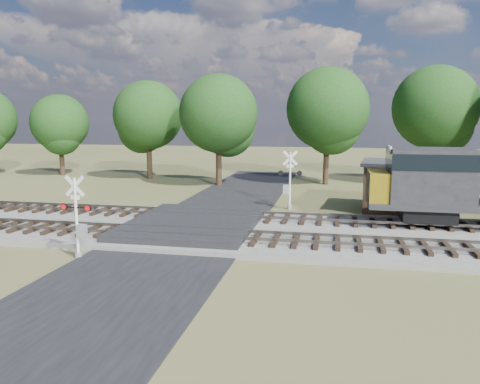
# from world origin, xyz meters

# --- Properties ---
(ground) EXTENTS (160.00, 160.00, 0.00)m
(ground) POSITION_xyz_m (0.00, 0.00, 0.00)
(ground) COLOR #4E512B
(ground) RESTS_ON ground
(ballast_bed) EXTENTS (140.00, 10.00, 0.30)m
(ballast_bed) POSITION_xyz_m (10.00, 0.50, 0.15)
(ballast_bed) COLOR gray
(ballast_bed) RESTS_ON ground
(road) EXTENTS (7.00, 60.00, 0.08)m
(road) POSITION_xyz_m (0.00, 0.00, 0.04)
(road) COLOR black
(road) RESTS_ON ground
(crossing_panel) EXTENTS (7.00, 9.00, 0.62)m
(crossing_panel) POSITION_xyz_m (0.00, 0.50, 0.32)
(crossing_panel) COLOR #262628
(crossing_panel) RESTS_ON ground
(track_near) EXTENTS (140.00, 2.60, 0.33)m
(track_near) POSITION_xyz_m (3.12, -2.00, 0.41)
(track_near) COLOR black
(track_near) RESTS_ON ballast_bed
(track_far) EXTENTS (140.00, 2.60, 0.33)m
(track_far) POSITION_xyz_m (3.12, 3.00, 0.41)
(track_far) COLOR black
(track_far) RESTS_ON ballast_bed
(crossing_signal_near) EXTENTS (1.53, 0.33, 3.79)m
(crossing_signal_near) POSITION_xyz_m (-3.50, -5.61, 1.58)
(crossing_signal_near) COLOR silver
(crossing_signal_near) RESTS_ON ground
(crossing_signal_far) EXTENTS (1.66, 0.39, 4.12)m
(crossing_signal_far) POSITION_xyz_m (4.65, 7.85, 1.71)
(crossing_signal_far) COLOR silver
(crossing_signal_far) RESTS_ON ground
(equipment_shed) EXTENTS (5.55, 5.55, 3.42)m
(equipment_shed) POSITION_xyz_m (12.13, 8.77, 1.73)
(equipment_shed) COLOR #4B3720
(equipment_shed) RESTS_ON ground
(treeline) EXTENTS (79.66, 12.49, 11.67)m
(treeline) POSITION_xyz_m (8.45, 20.76, 6.79)
(treeline) COLOR black
(treeline) RESTS_ON ground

